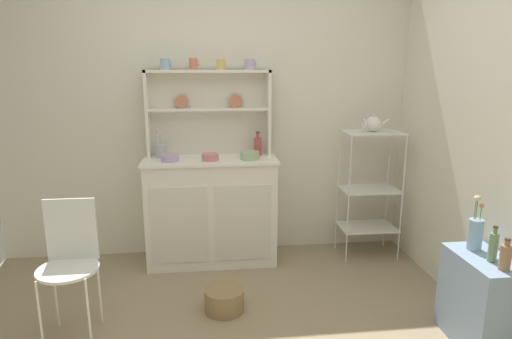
% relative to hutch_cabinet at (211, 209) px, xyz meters
% --- Properties ---
extents(wall_back, '(3.84, 0.05, 2.50)m').
position_rel_hutch_cabinet_xyz_m(wall_back, '(0.12, 0.26, 0.79)').
color(wall_back, silver).
rests_on(wall_back, ground).
extents(hutch_cabinet, '(1.09, 0.45, 0.90)m').
position_rel_hutch_cabinet_xyz_m(hutch_cabinet, '(0.00, 0.00, 0.00)').
color(hutch_cabinet, white).
rests_on(hutch_cabinet, ground).
extents(hutch_shelf_unit, '(1.02, 0.18, 0.71)m').
position_rel_hutch_cabinet_xyz_m(hutch_shelf_unit, '(0.00, 0.16, 0.85)').
color(hutch_shelf_unit, silver).
rests_on(hutch_shelf_unit, hutch_cabinet).
extents(bakers_rack, '(0.48, 0.33, 1.10)m').
position_rel_hutch_cabinet_xyz_m(bakers_rack, '(1.36, -0.03, 0.20)').
color(bakers_rack, silver).
rests_on(bakers_rack, ground).
extents(side_shelf_blue, '(0.28, 0.48, 0.55)m').
position_rel_hutch_cabinet_xyz_m(side_shelf_blue, '(1.56, -1.34, -0.19)').
color(side_shelf_blue, '#849EBC').
rests_on(side_shelf_blue, ground).
extents(wire_chair, '(0.36, 0.36, 0.85)m').
position_rel_hutch_cabinet_xyz_m(wire_chair, '(-0.87, -0.94, 0.06)').
color(wire_chair, white).
rests_on(wire_chair, ground).
extents(floor_basket, '(0.27, 0.27, 0.16)m').
position_rel_hutch_cabinet_xyz_m(floor_basket, '(0.07, -0.81, -0.38)').
color(floor_basket, '#93754C').
rests_on(floor_basket, ground).
extents(cup_sky_0, '(0.09, 0.08, 0.09)m').
position_rel_hutch_cabinet_xyz_m(cup_sky_0, '(-0.34, 0.12, 1.19)').
color(cup_sky_0, '#8EB2D1').
rests_on(cup_sky_0, hutch_shelf_unit).
extents(cup_terracotta_1, '(0.08, 0.06, 0.09)m').
position_rel_hutch_cabinet_xyz_m(cup_terracotta_1, '(-0.12, 0.12, 1.19)').
color(cup_terracotta_1, '#C67556').
rests_on(cup_terracotta_1, hutch_shelf_unit).
extents(cup_gold_2, '(0.08, 0.07, 0.09)m').
position_rel_hutch_cabinet_xyz_m(cup_gold_2, '(0.11, 0.12, 1.19)').
color(cup_gold_2, '#DBB760').
rests_on(cup_gold_2, hutch_shelf_unit).
extents(cup_lilac_3, '(0.10, 0.08, 0.09)m').
position_rel_hutch_cabinet_xyz_m(cup_lilac_3, '(0.34, 0.12, 1.19)').
color(cup_lilac_3, '#B79ECC').
rests_on(cup_lilac_3, hutch_shelf_unit).
extents(bowl_mixing_large, '(0.14, 0.14, 0.06)m').
position_rel_hutch_cabinet_xyz_m(bowl_mixing_large, '(-0.32, -0.07, 0.47)').
color(bowl_mixing_large, '#B79ECC').
rests_on(bowl_mixing_large, hutch_cabinet).
extents(bowl_floral_medium, '(0.14, 0.14, 0.05)m').
position_rel_hutch_cabinet_xyz_m(bowl_floral_medium, '(0.00, -0.07, 0.46)').
color(bowl_floral_medium, '#D17A84').
rests_on(bowl_floral_medium, hutch_cabinet).
extents(bowl_cream_small, '(0.15, 0.15, 0.06)m').
position_rel_hutch_cabinet_xyz_m(bowl_cream_small, '(0.32, -0.07, 0.47)').
color(bowl_cream_small, '#9EB78E').
rests_on(bowl_cream_small, hutch_cabinet).
extents(jam_bottle, '(0.06, 0.06, 0.20)m').
position_rel_hutch_cabinet_xyz_m(jam_bottle, '(0.40, 0.09, 0.52)').
color(jam_bottle, '#B74C47').
rests_on(jam_bottle, hutch_cabinet).
extents(utensil_jar, '(0.08, 0.08, 0.25)m').
position_rel_hutch_cabinet_xyz_m(utensil_jar, '(-0.40, 0.08, 0.50)').
color(utensil_jar, '#B2B7C6').
rests_on(utensil_jar, hutch_cabinet).
extents(porcelain_teapot, '(0.22, 0.13, 0.15)m').
position_rel_hutch_cabinet_xyz_m(porcelain_teapot, '(1.36, -0.03, 0.71)').
color(porcelain_teapot, white).
rests_on(porcelain_teapot, bakers_rack).
extents(flower_vase, '(0.08, 0.08, 0.33)m').
position_rel_hutch_cabinet_xyz_m(flower_vase, '(1.56, -1.22, 0.20)').
color(flower_vase, '#8EB2D1').
rests_on(flower_vase, side_shelf_blue).
extents(oil_bottle, '(0.05, 0.05, 0.21)m').
position_rel_hutch_cabinet_xyz_m(oil_bottle, '(1.56, -1.39, 0.18)').
color(oil_bottle, '#6B8C60').
rests_on(oil_bottle, side_shelf_blue).
extents(vinegar_bottle, '(0.06, 0.06, 0.18)m').
position_rel_hutch_cabinet_xyz_m(vinegar_bottle, '(1.56, -1.49, 0.17)').
color(vinegar_bottle, '#99704C').
rests_on(vinegar_bottle, side_shelf_blue).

